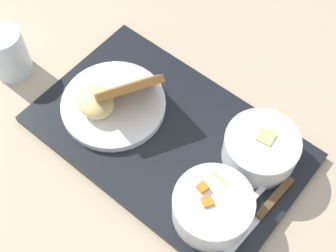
{
  "coord_description": "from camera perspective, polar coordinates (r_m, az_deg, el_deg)",
  "views": [
    {
      "loc": [
        -0.2,
        0.33,
        0.69
      ],
      "look_at": [
        0.0,
        0.0,
        0.04
      ],
      "focal_mm": 50.0,
      "sensor_mm": 36.0,
      "label": 1
    }
  ],
  "objects": [
    {
      "name": "ground_plane",
      "position": [
        0.79,
        -0.0,
        -1.65
      ],
      "size": [
        4.0,
        4.0,
        0.0
      ],
      "primitive_type": "plane",
      "color": "tan"
    },
    {
      "name": "serving_tray",
      "position": [
        0.78,
        -0.0,
        -1.4
      ],
      "size": [
        0.48,
        0.34,
        0.01
      ],
      "color": "black",
      "rests_on": "ground_plane"
    },
    {
      "name": "bowl_salad",
      "position": [
        0.69,
        5.47,
        -9.72
      ],
      "size": [
        0.12,
        0.12,
        0.06
      ],
      "color": "white",
      "rests_on": "serving_tray"
    },
    {
      "name": "bowl_soup",
      "position": [
        0.75,
        11.27,
        -2.57
      ],
      "size": [
        0.12,
        0.12,
        0.06
      ],
      "color": "white",
      "rests_on": "serving_tray"
    },
    {
      "name": "plate_main",
      "position": [
        0.8,
        -6.88,
        2.98
      ],
      "size": [
        0.18,
        0.18,
        0.09
      ],
      "color": "white",
      "rests_on": "serving_tray"
    },
    {
      "name": "knife",
      "position": [
        0.73,
        11.61,
        -10.08
      ],
      "size": [
        0.05,
        0.21,
        0.01
      ],
      "rotation": [
        0.0,
        0.0,
        1.38
      ],
      "color": "silver",
      "rests_on": "serving_tray"
    },
    {
      "name": "spoon",
      "position": [
        0.73,
        9.93,
        -9.13
      ],
      "size": [
        0.05,
        0.15,
        0.01
      ],
      "rotation": [
        0.0,
        0.0,
        1.33
      ],
      "color": "silver",
      "rests_on": "serving_tray"
    },
    {
      "name": "glass_water",
      "position": [
        0.89,
        -18.88,
        8.23
      ],
      "size": [
        0.07,
        0.07,
        0.09
      ],
      "color": "silver",
      "rests_on": "ground_plane"
    }
  ]
}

